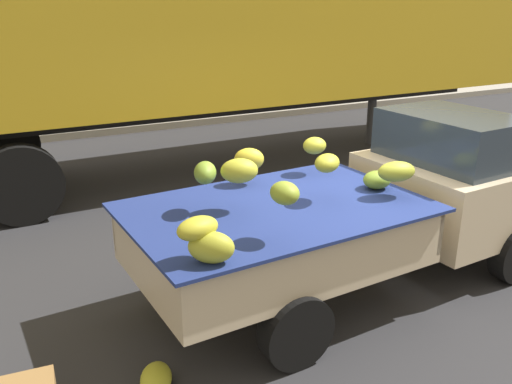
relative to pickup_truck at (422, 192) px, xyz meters
name	(u,v)px	position (x,y,z in m)	size (l,w,h in m)	color
ground	(352,277)	(-0.81, 0.08, -0.88)	(220.00, 220.00, 0.00)	#28282B
curb_strip	(141,125)	(-0.81, 8.28, -0.80)	(80.00, 0.80, 0.16)	gray
pickup_truck	(422,192)	(0.00, 0.00, 0.00)	(4.84, 1.99, 1.70)	#CCB793
semi_trailer	(222,20)	(-0.28, 4.61, 1.66)	(12.04, 2.77, 3.95)	gold
fallen_banana_bunch_near_tailgate	(156,379)	(-3.24, -0.66, -0.79)	(0.37, 0.24, 0.17)	#AAA929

